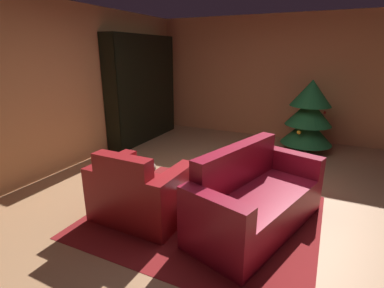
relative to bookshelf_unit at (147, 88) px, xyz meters
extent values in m
plane|color=#B07E55|center=(2.46, -2.08, -1.10)|extent=(8.05, 8.05, 0.00)
cube|color=tan|center=(2.46, 1.31, 0.20)|extent=(5.47, 0.06, 2.59)
cube|color=tan|center=(-0.24, -2.08, 0.20)|extent=(0.06, 6.83, 2.59)
cube|color=maroon|center=(2.43, -2.49, -1.09)|extent=(2.52, 2.20, 0.01)
cube|color=black|center=(0.13, -0.11, -0.01)|extent=(0.03, 2.05, 2.17)
cube|color=black|center=(-0.02, 0.90, -0.01)|extent=(0.33, 0.03, 2.17)
cube|color=black|center=(-0.02, -1.13, -0.01)|extent=(0.33, 0.02, 2.17)
cube|color=black|center=(-0.02, -0.11, -1.08)|extent=(0.31, 2.00, 0.03)
cube|color=black|center=(-0.02, -0.11, -0.65)|extent=(0.31, 2.00, 0.03)
cube|color=black|center=(-0.02, -0.11, -0.23)|extent=(0.31, 2.00, 0.02)
cube|color=black|center=(-0.02, -0.11, 0.20)|extent=(0.31, 2.00, 0.02)
cube|color=black|center=(-0.02, -0.11, 0.63)|extent=(0.31, 2.00, 0.02)
cube|color=black|center=(-0.02, -0.11, 1.06)|extent=(0.31, 2.00, 0.03)
cube|color=black|center=(-0.14, -0.11, 0.13)|extent=(0.05, 1.10, 0.69)
cube|color=black|center=(-0.12, -0.11, 0.13)|extent=(0.03, 1.13, 0.72)
cube|color=orange|center=(-0.09, 0.84, -0.94)|extent=(0.19, 0.05, 0.27)
cube|color=#B8A393|center=(-0.08, 0.78, -0.92)|extent=(0.19, 0.05, 0.31)
cube|color=gold|center=(-0.06, 0.74, -0.93)|extent=(0.24, 0.03, 0.29)
cube|color=#8F4B8A|center=(-0.07, 0.70, -0.96)|extent=(0.22, 0.04, 0.22)
cube|color=#1A4891|center=(-0.06, 0.66, -0.92)|extent=(0.23, 0.03, 0.30)
cube|color=#4B372A|center=(-0.07, 0.62, -0.91)|extent=(0.21, 0.03, 0.32)
cube|color=#0E7886|center=(-0.06, 0.83, -0.50)|extent=(0.23, 0.03, 0.29)
cube|color=#4C3E22|center=(-0.07, 0.79, -0.49)|extent=(0.21, 0.05, 0.30)
cube|color=#30763D|center=(-0.08, 0.75, -0.46)|extent=(0.19, 0.03, 0.35)
cube|color=#3D2F2B|center=(-0.06, 0.71, -0.48)|extent=(0.24, 0.03, 0.33)
cube|color=#8D509D|center=(-0.06, 0.66, -0.48)|extent=(0.23, 0.05, 0.32)
cube|color=tan|center=(-0.09, 0.60, -0.48)|extent=(0.19, 0.05, 0.33)
cube|color=#33723A|center=(-0.10, 0.84, 0.81)|extent=(0.16, 0.04, 0.33)
cube|color=#ADA891|center=(-0.09, 0.80, 0.83)|extent=(0.19, 0.04, 0.36)
cube|color=#106A81|center=(-0.08, 0.76, 0.81)|extent=(0.20, 0.03, 0.33)
cube|color=#0F7693|center=(-0.09, 0.72, 0.80)|extent=(0.17, 0.05, 0.31)
cube|color=gold|center=(-0.09, 0.67, 0.81)|extent=(0.17, 0.03, 0.34)
cube|color=#522F23|center=(-0.09, 0.61, 0.77)|extent=(0.18, 0.05, 0.25)
cube|color=gold|center=(-0.06, 0.57, 0.77)|extent=(0.23, 0.04, 0.25)
cube|color=orange|center=(-0.09, 0.52, 0.82)|extent=(0.17, 0.05, 0.34)
cube|color=maroon|center=(1.78, -2.81, -0.90)|extent=(0.69, 0.77, 0.39)
cube|color=maroon|center=(1.77, -3.10, -0.48)|extent=(0.67, 0.18, 0.45)
cube|color=maroon|center=(2.20, -2.82, -0.78)|extent=(0.19, 0.76, 0.64)
cube|color=maroon|center=(1.36, -2.79, -0.78)|extent=(0.19, 0.76, 0.64)
ellipsoid|color=gray|center=(1.76, -2.73, -0.62)|extent=(0.28, 0.19, 0.18)
sphere|color=gray|center=(1.78, -2.60, -0.56)|extent=(0.13, 0.13, 0.13)
cube|color=maroon|center=(3.04, -2.44, -0.89)|extent=(1.12, 1.54, 0.41)
cube|color=maroon|center=(2.76, -2.36, -0.45)|extent=(0.56, 1.37, 0.46)
cube|color=maroon|center=(2.81, -3.18, -0.76)|extent=(0.76, 0.38, 0.67)
cube|color=maroon|center=(3.26, -1.70, -0.76)|extent=(0.76, 0.38, 0.67)
cylinder|color=black|center=(2.61, -2.45, -0.88)|extent=(0.04, 0.04, 0.44)
cylinder|color=black|center=(2.28, -2.29, -0.88)|extent=(0.04, 0.04, 0.44)
cylinder|color=black|center=(2.29, -2.65, -0.88)|extent=(0.04, 0.04, 0.44)
cylinder|color=silver|center=(2.40, -2.46, -0.65)|extent=(0.78, 0.78, 0.02)
cube|color=#D6CA48|center=(2.38, -2.50, -0.63)|extent=(0.14, 0.14, 0.02)
cube|color=#487744|center=(2.37, -2.50, -0.61)|extent=(0.20, 0.12, 0.02)
cube|color=red|center=(2.38, -2.50, -0.59)|extent=(0.22, 0.19, 0.02)
cube|color=red|center=(2.38, -2.50, -0.56)|extent=(0.18, 0.15, 0.03)
cylinder|color=#2A2A50|center=(2.57, -2.60, -0.55)|extent=(0.07, 0.07, 0.17)
cylinder|color=#2A2A50|center=(2.57, -2.60, -0.43)|extent=(0.03, 0.03, 0.06)
cylinder|color=brown|center=(3.26, 0.51, -1.02)|extent=(0.08, 0.08, 0.16)
cone|color=#1F6531|center=(3.26, 0.51, -0.70)|extent=(0.94, 0.94, 0.48)
cone|color=#1F6531|center=(3.26, 0.51, -0.33)|extent=(0.84, 0.84, 0.48)
cone|color=#1F6531|center=(3.26, 0.51, 0.03)|extent=(0.74, 0.74, 0.48)
sphere|color=yellow|center=(3.02, 0.81, -0.61)|extent=(0.07, 0.07, 0.07)
sphere|color=yellow|center=(3.15, 0.14, -0.64)|extent=(0.08, 0.08, 0.08)
sphere|color=red|center=(3.52, 0.73, -0.35)|extent=(0.05, 0.05, 0.05)
sphere|color=blue|center=(3.26, 0.85, -0.34)|extent=(0.07, 0.07, 0.07)
camera|label=1|loc=(3.60, -5.29, 0.75)|focal=27.34mm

